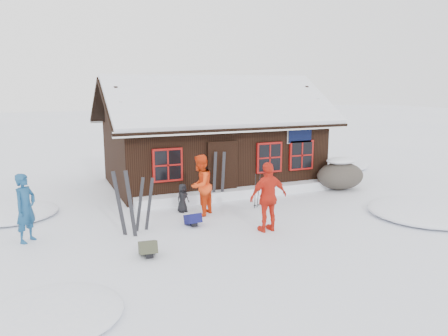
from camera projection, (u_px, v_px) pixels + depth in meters
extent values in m
plane|color=white|center=(226.00, 220.00, 13.20)|extent=(120.00, 120.00, 0.00)
cube|color=black|center=(212.00, 153.00, 18.06)|extent=(8.00, 5.00, 2.50)
cube|color=black|center=(226.00, 103.00, 16.33)|extent=(8.90, 3.14, 1.88)
cube|color=black|center=(199.00, 100.00, 18.99)|extent=(8.90, 3.14, 1.88)
cube|color=white|center=(226.00, 99.00, 16.30)|extent=(8.72, 3.07, 1.86)
cube|color=white|center=(199.00, 97.00, 18.97)|extent=(8.72, 3.07, 1.86)
cube|color=white|center=(211.00, 79.00, 17.50)|extent=(8.81, 0.22, 0.14)
cube|color=silver|center=(242.00, 130.00, 15.16)|extent=(8.90, 0.10, 0.20)
cube|color=black|center=(222.00, 171.00, 15.57)|extent=(1.00, 0.10, 2.00)
cube|color=black|center=(300.00, 135.00, 16.55)|extent=(1.00, 0.06, 0.60)
cube|color=maroon|center=(168.00, 165.00, 14.72)|extent=(1.04, 0.10, 1.14)
cube|color=black|center=(168.00, 165.00, 14.69)|extent=(0.90, 0.04, 1.00)
cube|color=maroon|center=(269.00, 158.00, 16.22)|extent=(1.04, 0.10, 1.14)
cube|color=black|center=(270.00, 158.00, 16.19)|extent=(0.90, 0.04, 1.00)
cube|color=maroon|center=(301.00, 155.00, 16.76)|extent=(1.04, 0.10, 1.14)
cube|color=black|center=(302.00, 155.00, 16.72)|extent=(0.90, 0.04, 1.00)
cube|color=white|center=(239.00, 193.00, 15.77)|extent=(7.60, 0.60, 0.35)
ellipsoid|color=white|center=(12.00, 216.00, 13.60)|extent=(2.80, 2.80, 0.34)
ellipsoid|color=white|center=(426.00, 215.00, 13.69)|extent=(3.60, 3.60, 0.43)
ellipsoid|color=white|center=(55.00, 318.00, 7.66)|extent=(2.40, 2.40, 0.29)
ellipsoid|color=white|center=(326.00, 167.00, 21.69)|extent=(4.00, 4.00, 0.48)
imported|color=navy|center=(26.00, 208.00, 11.21)|extent=(0.75, 0.78, 1.81)
imported|color=#EA3D10|center=(200.00, 185.00, 13.48)|extent=(1.17, 1.16, 1.91)
imported|color=red|center=(268.00, 197.00, 12.01)|extent=(1.17, 0.54, 1.95)
imported|color=black|center=(183.00, 198.00, 13.91)|extent=(0.54, 0.46, 0.93)
ellipsoid|color=#49433A|center=(340.00, 176.00, 16.96)|extent=(1.92, 1.44, 1.05)
ellipsoid|color=white|center=(341.00, 164.00, 16.87)|extent=(1.21, 0.87, 0.27)
cube|color=black|center=(140.00, 205.00, 12.08)|extent=(0.34, 0.10, 1.57)
cube|color=black|center=(149.00, 205.00, 12.12)|extent=(0.28, 0.21, 1.57)
cube|color=black|center=(119.00, 204.00, 11.67)|extent=(0.36, 0.08, 1.84)
cube|color=black|center=(131.00, 204.00, 11.66)|extent=(0.26, 0.27, 1.84)
cube|color=black|center=(215.00, 178.00, 15.13)|extent=(0.20, 0.07, 1.80)
cube|color=black|center=(223.00, 177.00, 15.16)|extent=(0.18, 0.12, 1.80)
cylinder|color=black|center=(255.00, 192.00, 14.38)|extent=(0.08, 0.10, 1.17)
cylinder|color=black|center=(259.00, 191.00, 14.42)|extent=(0.08, 0.10, 1.17)
cube|color=#111249|center=(193.00, 221.00, 12.63)|extent=(0.41, 0.53, 0.27)
cube|color=#3B3D2C|center=(148.00, 250.00, 10.37)|extent=(0.47, 0.58, 0.30)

